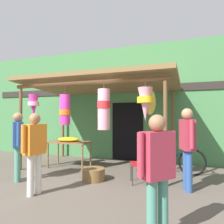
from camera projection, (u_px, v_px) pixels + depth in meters
The scene contains 12 objects.
ground_plane at pixel (74, 175), 5.54m from camera, with size 30.00×30.00×0.00m, color #60564C.
shop_facade at pixel (108, 104), 7.80m from camera, with size 10.99×0.29×3.98m.
market_stall_canopy at pixel (100, 90), 6.18m from camera, with size 4.55×2.66×2.65m.
display_table at pixel (69, 145), 6.30m from camera, with size 1.25×0.62×0.78m.
flower_heap_on_table at pixel (69, 139), 6.30m from camera, with size 0.68×0.48×0.13m.
folding_chair at pixel (143, 161), 4.87m from camera, with size 0.51×0.51×0.84m.
wicker_basket_by_table at pixel (94, 174), 5.07m from camera, with size 0.54×0.54×0.29m, color brown.
parked_bicycle at pixel (171, 161), 5.60m from camera, with size 1.73×0.47×0.92m.
vendor_in_orange at pixel (35, 147), 4.16m from camera, with size 0.29×0.58×1.59m.
customer_foreground at pixel (187, 142), 4.37m from camera, with size 0.34×0.56×1.70m.
shopper_by_bananas at pixel (18, 141), 5.03m from camera, with size 0.46×0.43×1.62m.
passerby_at_right at pixel (157, 167), 2.61m from camera, with size 0.43×0.47×1.56m.
Camera 1 is at (2.86, -4.88, 1.54)m, focal length 34.05 mm.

